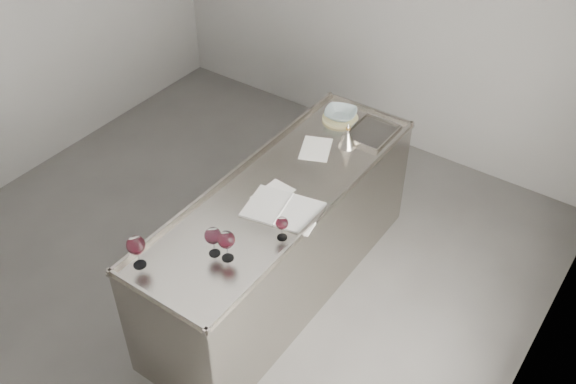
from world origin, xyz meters
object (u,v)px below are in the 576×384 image
Objects in this scene: wine_glass_right at (213,236)px; notebook at (283,209)px; wine_funnel at (347,139)px; wine_glass_middle at (226,240)px; ceramic_bowl at (341,114)px; wine_glass_left at (136,246)px; wine_glass_small at (282,224)px; counter at (282,239)px.

wine_glass_right is 0.37× the size of notebook.
wine_glass_right and wine_funnel have the same top height.
wine_glass_middle is 0.38× the size of notebook.
wine_glass_right is 0.81× the size of ceramic_bowl.
wine_glass_middle is at bearing -82.01° from ceramic_bowl.
notebook is (0.11, 0.55, -0.13)m from wine_glass_right.
wine_funnel is at bearing 77.64° from wine_glass_left.
wine_glass_left is 2.00m from ceramic_bowl.
wine_glass_small is 0.66× the size of ceramic_bowl.
wine_glass_left reaches higher than wine_funnel.
wine_glass_small is at bearing -53.88° from counter.
ceramic_bowl is 0.35m from wine_funnel.
counter is at bearing 126.12° from wine_glass_small.
wine_glass_middle is 1.03× the size of wine_glass_right.
notebook is (0.02, 0.54, -0.14)m from wine_glass_middle.
wine_glass_small is 0.30× the size of notebook.
counter is 9.93× the size of ceramic_bowl.
wine_funnel reaches higher than notebook.
notebook is at bearing -87.86° from wine_funnel.
wine_glass_right reaches higher than counter.
wine_glass_left reaches higher than wine_glass_right.
notebook is 1.14m from ceramic_bowl.
wine_glass_left reaches higher than notebook.
counter is 0.94m from wine_glass_right.
ceramic_bowl is at bearing 91.20° from notebook.
notebook is at bearing 87.68° from wine_glass_middle.
wine_glass_middle is 1.28× the size of wine_glass_small.
wine_funnel is (-0.17, 1.05, -0.05)m from wine_glass_small.
ceramic_bowl is at bearing 97.99° from wine_glass_middle.
wine_glass_left reaches higher than ceramic_bowl.
wine_glass_left is 0.51m from wine_glass_middle.
wine_glass_right is at bearing -88.08° from counter.
wine_glass_left is 1.10× the size of wine_glass_right.
ceramic_bowl is (-0.39, 1.32, -0.06)m from wine_glass_small.
wine_glass_middle is 1.38m from wine_funnel.
ceramic_bowl is (-0.25, 1.12, 0.04)m from notebook.
counter is at bearing 91.92° from wine_glass_right.
wine_glass_right is at bearing -85.09° from ceramic_bowl.
wine_glass_right is 1.68m from ceramic_bowl.
wine_glass_middle is 0.84× the size of ceramic_bowl.
wine_glass_small is at bearing -73.44° from ceramic_bowl.
wine_glass_middle is 0.09m from wine_glass_right.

